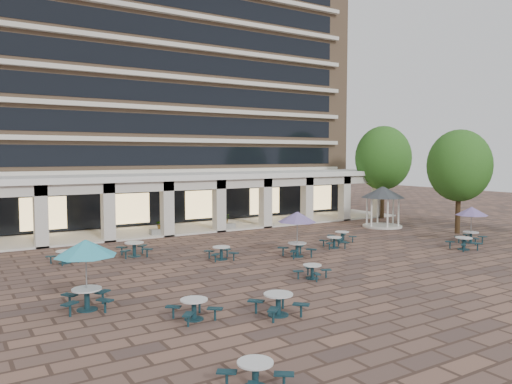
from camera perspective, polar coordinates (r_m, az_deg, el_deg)
ground at (r=26.95m, az=4.17°, el=-8.28°), size 120.00×120.00×0.00m
apartment_building at (r=49.70m, az=-13.70°, el=11.92°), size 40.00×15.50×25.20m
retail_arcade at (r=39.35m, az=-8.59°, el=0.04°), size 42.00×6.60×4.40m
picnic_table_0 at (r=13.22m, az=-0.09°, el=-19.93°), size 1.71×1.71×0.70m
picnic_table_1 at (r=18.59m, az=2.56°, el=-12.48°), size 1.85×1.85×0.81m
picnic_table_2 at (r=24.02m, az=6.45°, el=-8.88°), size 1.82×1.82×0.66m
picnic_table_4 at (r=19.81m, az=-18.88°, el=-6.35°), size 2.31×2.31×2.67m
picnic_table_5 at (r=18.28m, az=-7.10°, el=-12.94°), size 1.75×1.75×0.74m
picnic_table_6 at (r=28.71m, az=4.74°, el=-3.05°), size 2.25×2.25×2.59m
picnic_table_7 at (r=33.54m, az=22.65°, el=-5.33°), size 1.92×1.92×0.76m
picnic_table_8 at (r=29.07m, az=-21.03°, el=-6.81°), size 1.88×1.88×0.68m
picnic_table_9 at (r=29.81m, az=-13.74°, el=-6.22°), size 1.99×1.99×0.82m
picnic_table_10 at (r=34.22m, az=9.79°, el=-4.94°), size 1.71×1.71×0.70m
picnic_table_11 at (r=36.04m, az=23.41°, el=-2.16°), size 2.08×2.08×2.41m
picnic_table_12 at (r=28.14m, az=-3.98°, el=-6.83°), size 1.82×1.82×0.74m
picnic_table_13 at (r=31.94m, az=8.92°, el=-5.59°), size 1.88×1.88×0.70m
gazebo at (r=41.72m, az=14.29°, el=-0.52°), size 3.54×3.54×3.29m
tree_east_a at (r=39.95m, az=22.21°, el=2.80°), size 4.65×4.65×7.75m
tree_east_c at (r=47.56m, az=14.33°, el=3.78°), size 5.12×5.12×8.54m
planter_left at (r=36.96m, az=-10.89°, el=-4.23°), size 1.50×0.60×1.19m
planter_right at (r=39.17m, az=-3.52°, el=-3.62°), size 1.50×0.76×1.24m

